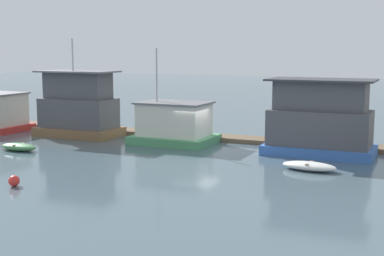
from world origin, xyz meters
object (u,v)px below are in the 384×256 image
(houseboat_brown, at_px, (78,108))
(dinghy_white, at_px, (309,166))
(dinghy_green, at_px, (19,147))
(houseboat_green, at_px, (174,124))
(houseboat_blue, at_px, (320,121))
(buoy_red, at_px, (14,181))

(houseboat_brown, xyz_separation_m, dinghy_white, (18.62, -4.64, -1.94))
(houseboat_brown, relative_size, dinghy_green, 2.72)
(houseboat_brown, xyz_separation_m, houseboat_green, (8.10, 0.06, -0.82))
(houseboat_blue, height_order, dinghy_green, houseboat_blue)
(houseboat_brown, distance_m, houseboat_green, 8.14)
(houseboat_brown, relative_size, buoy_red, 13.70)
(houseboat_green, bearing_deg, houseboat_blue, 0.39)
(dinghy_green, xyz_separation_m, dinghy_white, (18.55, 2.01, -0.01))
(houseboat_green, relative_size, buoy_red, 12.33)
(dinghy_white, height_order, buoy_red, buoy_red)
(houseboat_blue, xyz_separation_m, dinghy_white, (0.40, -4.76, -1.90))
(dinghy_green, bearing_deg, houseboat_green, 39.89)
(dinghy_green, bearing_deg, dinghy_white, 6.20)
(houseboat_blue, relative_size, buoy_red, 12.47)
(houseboat_blue, relative_size, dinghy_green, 2.47)
(houseboat_blue, bearing_deg, dinghy_green, -159.52)
(houseboat_blue, height_order, buoy_red, houseboat_blue)
(houseboat_green, distance_m, buoy_red, 14.17)
(houseboat_green, distance_m, dinghy_green, 10.52)
(houseboat_brown, bearing_deg, dinghy_white, -13.98)
(buoy_red, bearing_deg, dinghy_white, 37.43)
(houseboat_blue, distance_m, dinghy_green, 19.47)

